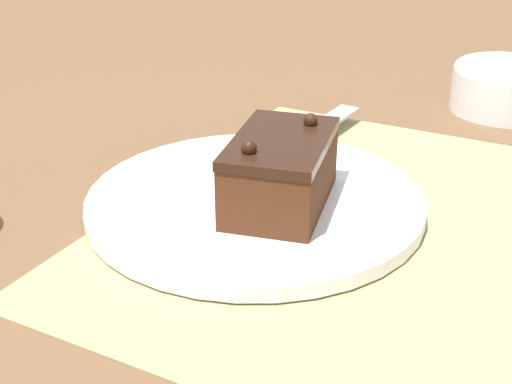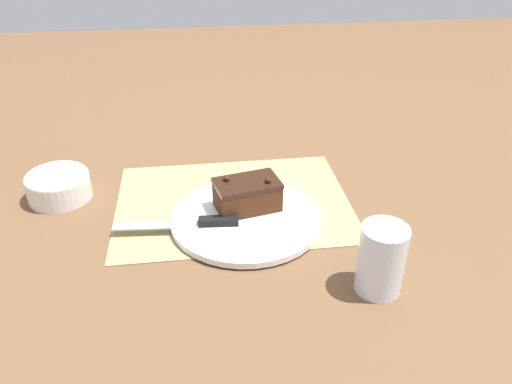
{
  "view_description": "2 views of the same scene",
  "coord_description": "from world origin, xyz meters",
  "px_view_note": "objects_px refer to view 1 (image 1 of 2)",
  "views": [
    {
      "loc": [
        -0.49,
        -0.18,
        0.28
      ],
      "look_at": [
        -0.04,
        0.06,
        0.03
      ],
      "focal_mm": 50.0,
      "sensor_mm": 36.0,
      "label": 1
    },
    {
      "loc": [
        0.06,
        0.84,
        0.54
      ],
      "look_at": [
        -0.04,
        0.06,
        0.06
      ],
      "focal_mm": 35.0,
      "sensor_mm": 36.0,
      "label": 2
    }
  ],
  "objects_px": {
    "chocolate_cake": "(281,171)",
    "small_bowl": "(507,86)",
    "cake_plate": "(255,201)",
    "serving_knife": "(281,148)"
  },
  "relations": [
    {
      "from": "chocolate_cake",
      "to": "small_bowl",
      "type": "relative_size",
      "value": 1.06
    },
    {
      "from": "cake_plate",
      "to": "serving_knife",
      "type": "distance_m",
      "value": 0.09
    },
    {
      "from": "cake_plate",
      "to": "small_bowl",
      "type": "distance_m",
      "value": 0.39
    },
    {
      "from": "small_bowl",
      "to": "chocolate_cake",
      "type": "bearing_deg",
      "value": 163.17
    },
    {
      "from": "small_bowl",
      "to": "serving_knife",
      "type": "bearing_deg",
      "value": 150.04
    },
    {
      "from": "chocolate_cake",
      "to": "serving_knife",
      "type": "xyz_separation_m",
      "value": [
        0.1,
        0.05,
        -0.02
      ]
    },
    {
      "from": "cake_plate",
      "to": "chocolate_cake",
      "type": "height_order",
      "value": "chocolate_cake"
    },
    {
      "from": "cake_plate",
      "to": "chocolate_cake",
      "type": "relative_size",
      "value": 2.14
    },
    {
      "from": "chocolate_cake",
      "to": "small_bowl",
      "type": "bearing_deg",
      "value": -16.83
    },
    {
      "from": "serving_knife",
      "to": "small_bowl",
      "type": "xyz_separation_m",
      "value": [
        0.27,
        -0.16,
        0.01
      ]
    }
  ]
}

